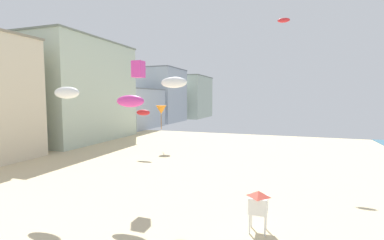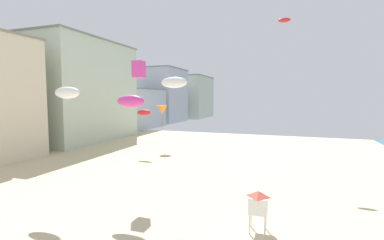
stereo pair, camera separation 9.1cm
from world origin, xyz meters
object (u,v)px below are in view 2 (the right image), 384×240
object	(u,v)px
kite_white_parafoil_2	(67,93)
kite_red_parafoil_2	(284,20)
kite_magenta_parafoil	(130,101)
kite_orange_delta	(162,110)
lifeguard_stand	(258,202)
kite_red_parafoil	(144,113)
kite_white_parafoil	(174,82)
kite_magenta_box	(139,69)

from	to	relation	value
kite_white_parafoil_2	kite_red_parafoil_2	bearing A→B (deg)	45.75
kite_red_parafoil_2	kite_magenta_parafoil	bearing A→B (deg)	-125.28
kite_white_parafoil_2	kite_orange_delta	bearing A→B (deg)	95.52
lifeguard_stand	kite_red_parafoil	distance (m)	25.26
kite_red_parafoil	kite_white_parafoil	world-z (taller)	kite_white_parafoil
kite_red_parafoil	kite_white_parafoil_2	world-z (taller)	kite_white_parafoil_2
kite_white_parafoil	kite_white_parafoil_2	world-z (taller)	kite_white_parafoil
kite_magenta_box	kite_orange_delta	bearing A→B (deg)	109.17
lifeguard_stand	kite_magenta_box	size ratio (longest dim) A/B	1.73
lifeguard_stand	kite_white_parafoil	size ratio (longest dim) A/B	1.17
lifeguard_stand	kite_magenta_parafoil	distance (m)	11.71
kite_red_parafoil	kite_white_parafoil	bearing A→B (deg)	-52.93
lifeguard_stand	kite_white_parafoil_2	xyz separation A→B (m)	(-14.97, 0.64, 6.72)
kite_magenta_parafoil	lifeguard_stand	bearing A→B (deg)	-9.77
kite_magenta_box	kite_red_parafoil_2	size ratio (longest dim) A/B	1.09
kite_red_parafoil	kite_orange_delta	distance (m)	4.54
kite_white_parafoil_2	kite_red_parafoil	bearing A→B (deg)	99.14
kite_orange_delta	kite_white_parafoil	distance (m)	21.60
kite_orange_delta	kite_white_parafoil_2	size ratio (longest dim) A/B	1.55
kite_red_parafoil	kite_magenta_box	xyz separation A→B (m)	(6.46, -12.21, 4.67)
kite_magenta_parafoil	kite_red_parafoil	world-z (taller)	kite_magenta_parafoil
kite_red_parafoil	kite_red_parafoil_2	distance (m)	21.56
kite_magenta_box	kite_white_parafoil_2	world-z (taller)	kite_magenta_box
kite_red_parafoil	kite_white_parafoil_2	distance (m)	17.29
kite_white_parafoil	kite_red_parafoil_2	size ratio (longest dim) A/B	1.60
kite_white_parafoil	kite_orange_delta	bearing A→B (deg)	118.39
lifeguard_stand	kite_magenta_box	bearing A→B (deg)	168.48
kite_magenta_parafoil	kite_white_parafoil	xyz separation A→B (m)	(3.00, 1.51, 1.45)
kite_magenta_parafoil	kite_white_parafoil_2	bearing A→B (deg)	-168.22
kite_magenta_box	kite_orange_delta	xyz separation A→B (m)	(-5.81, 16.70, -4.47)
kite_white_parafoil_2	kite_red_parafoil_2	distance (m)	24.25
kite_magenta_parafoil	kite_red_parafoil_2	size ratio (longest dim) A/B	1.75
lifeguard_stand	kite_orange_delta	size ratio (longest dim) A/B	0.68
kite_orange_delta	kite_red_parafoil_2	size ratio (longest dim) A/B	2.75
kite_white_parafoil	lifeguard_stand	bearing A→B (deg)	-25.04
kite_orange_delta	kite_white_parafoil	xyz separation A→B (m)	(10.17, -18.81, 3.10)
kite_red_parafoil	kite_white_parafoil	xyz separation A→B (m)	(10.82, -14.32, 3.30)
kite_red_parafoil	kite_magenta_parafoil	bearing A→B (deg)	-63.72
kite_red_parafoil	kite_orange_delta	size ratio (longest dim) A/B	0.56
kite_orange_delta	kite_white_parafoil	size ratio (longest dim) A/B	1.72
kite_orange_delta	kite_red_parafoil_2	world-z (taller)	kite_red_parafoil_2
lifeguard_stand	kite_magenta_parafoil	size ratio (longest dim) A/B	1.07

